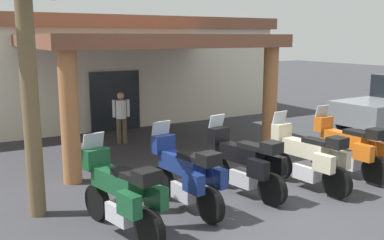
{
  "coord_description": "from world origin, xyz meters",
  "views": [
    {
      "loc": [
        -5.5,
        -6.3,
        3.26
      ],
      "look_at": [
        0.08,
        3.02,
        1.2
      ],
      "focal_mm": 40.81,
      "sensor_mm": 36.0,
      "label": 1
    }
  ],
  "objects_px": {
    "motorcycle_green": "(122,194)",
    "motorcycle_blue": "(186,175)",
    "pedestrian": "(121,114)",
    "motel_building": "(87,67)",
    "palm_tree_roadside": "(22,3)",
    "motorcycle_orange": "(349,148)",
    "motorcycle_black": "(245,163)",
    "motorcycle_cream": "(308,158)"
  },
  "relations": [
    {
      "from": "motorcycle_blue",
      "to": "motorcycle_orange",
      "type": "xyz_separation_m",
      "value": [
        4.32,
        -0.21,
        0.0
      ]
    },
    {
      "from": "motorcycle_blue",
      "to": "pedestrian",
      "type": "xyz_separation_m",
      "value": [
        0.98,
        5.68,
        0.22
      ]
    },
    {
      "from": "motorcycle_green",
      "to": "motorcycle_orange",
      "type": "xyz_separation_m",
      "value": [
        5.75,
        0.15,
        0.0
      ]
    },
    {
      "from": "motorcycle_cream",
      "to": "motorcycle_orange",
      "type": "relative_size",
      "value": 1.0
    },
    {
      "from": "pedestrian",
      "to": "motorcycle_cream",
      "type": "bearing_deg",
      "value": -147.36
    },
    {
      "from": "motorcycle_green",
      "to": "palm_tree_roadside",
      "type": "relative_size",
      "value": 0.43
    },
    {
      "from": "motel_building",
      "to": "motorcycle_black",
      "type": "height_order",
      "value": "motel_building"
    },
    {
      "from": "motel_building",
      "to": "palm_tree_roadside",
      "type": "distance_m",
      "value": 10.64
    },
    {
      "from": "motel_building",
      "to": "motorcycle_blue",
      "type": "xyz_separation_m",
      "value": [
        -1.57,
        -10.87,
        -1.37
      ]
    },
    {
      "from": "motorcycle_green",
      "to": "motel_building",
      "type": "bearing_deg",
      "value": -26.78
    },
    {
      "from": "motel_building",
      "to": "motorcycle_cream",
      "type": "xyz_separation_m",
      "value": [
        1.3,
        -11.19,
        -1.37
      ]
    },
    {
      "from": "motel_building",
      "to": "motorcycle_green",
      "type": "distance_m",
      "value": 11.7
    },
    {
      "from": "motorcycle_black",
      "to": "pedestrian",
      "type": "relative_size",
      "value": 1.37
    },
    {
      "from": "motorcycle_blue",
      "to": "motorcycle_cream",
      "type": "xyz_separation_m",
      "value": [
        2.88,
        -0.33,
        0.0
      ]
    },
    {
      "from": "palm_tree_roadside",
      "to": "motorcycle_green",
      "type": "bearing_deg",
      "value": -55.41
    },
    {
      "from": "motorcycle_green",
      "to": "motorcycle_blue",
      "type": "relative_size",
      "value": 0.99
    },
    {
      "from": "motorcycle_blue",
      "to": "motorcycle_black",
      "type": "relative_size",
      "value": 1.0
    },
    {
      "from": "motorcycle_cream",
      "to": "motel_building",
      "type": "bearing_deg",
      "value": 0.67
    },
    {
      "from": "motorcycle_blue",
      "to": "palm_tree_roadside",
      "type": "height_order",
      "value": "palm_tree_roadside"
    },
    {
      "from": "motorcycle_orange",
      "to": "motorcycle_blue",
      "type": "bearing_deg",
      "value": 85.64
    },
    {
      "from": "palm_tree_roadside",
      "to": "pedestrian",
      "type": "bearing_deg",
      "value": 52.0
    },
    {
      "from": "motorcycle_green",
      "to": "motorcycle_blue",
      "type": "bearing_deg",
      "value": -87.88
    },
    {
      "from": "motorcycle_orange",
      "to": "palm_tree_roadside",
      "type": "xyz_separation_m",
      "value": [
        -6.83,
        1.41,
        3.13
      ]
    },
    {
      "from": "motorcycle_green",
      "to": "motorcycle_black",
      "type": "relative_size",
      "value": 0.99
    },
    {
      "from": "motorcycle_green",
      "to": "motorcycle_blue",
      "type": "distance_m",
      "value": 1.48
    },
    {
      "from": "motel_building",
      "to": "motorcycle_blue",
      "type": "distance_m",
      "value": 11.06
    },
    {
      "from": "motorcycle_green",
      "to": "motorcycle_cream",
      "type": "distance_m",
      "value": 4.32
    },
    {
      "from": "motorcycle_green",
      "to": "pedestrian",
      "type": "distance_m",
      "value": 6.5
    },
    {
      "from": "motorcycle_black",
      "to": "motorcycle_orange",
      "type": "xyz_separation_m",
      "value": [
        2.88,
        -0.26,
        0.0
      ]
    },
    {
      "from": "palm_tree_roadside",
      "to": "motel_building",
      "type": "bearing_deg",
      "value": 67.05
    },
    {
      "from": "motel_building",
      "to": "pedestrian",
      "type": "xyz_separation_m",
      "value": [
        -0.6,
        -5.19,
        -1.15
      ]
    },
    {
      "from": "motorcycle_blue",
      "to": "motorcycle_black",
      "type": "height_order",
      "value": "same"
    },
    {
      "from": "motel_building",
      "to": "motorcycle_blue",
      "type": "relative_size",
      "value": 6.54
    },
    {
      "from": "motel_building",
      "to": "motorcycle_black",
      "type": "distance_m",
      "value": 10.9
    },
    {
      "from": "motel_building",
      "to": "palm_tree_roadside",
      "type": "xyz_separation_m",
      "value": [
        -4.09,
        -9.66,
        1.76
      ]
    },
    {
      "from": "motorcycle_black",
      "to": "pedestrian",
      "type": "distance_m",
      "value": 5.65
    },
    {
      "from": "motorcycle_blue",
      "to": "motorcycle_orange",
      "type": "height_order",
      "value": "same"
    },
    {
      "from": "motorcycle_blue",
      "to": "motorcycle_orange",
      "type": "distance_m",
      "value": 4.32
    },
    {
      "from": "motel_building",
      "to": "motorcycle_black",
      "type": "bearing_deg",
      "value": -89.96
    },
    {
      "from": "motorcycle_green",
      "to": "motorcycle_cream",
      "type": "relative_size",
      "value": 0.99
    },
    {
      "from": "motorcycle_black",
      "to": "motorcycle_orange",
      "type": "height_order",
      "value": "same"
    },
    {
      "from": "motorcycle_cream",
      "to": "pedestrian",
      "type": "bearing_deg",
      "value": 11.61
    }
  ]
}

